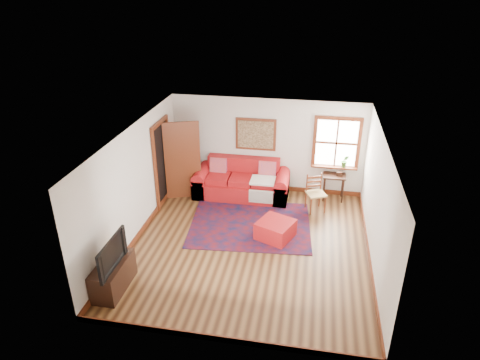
% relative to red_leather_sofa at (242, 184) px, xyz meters
% --- Properties ---
extents(ground, '(5.50, 5.50, 0.00)m').
position_rel_red_leather_sofa_xyz_m(ground, '(0.58, -2.28, -0.32)').
color(ground, '#3D2210').
rests_on(ground, ground).
extents(room_envelope, '(5.04, 5.54, 2.52)m').
position_rel_red_leather_sofa_xyz_m(room_envelope, '(0.58, -2.26, 1.33)').
color(room_envelope, silver).
rests_on(room_envelope, ground).
extents(window, '(1.18, 0.20, 1.38)m').
position_rel_red_leather_sofa_xyz_m(window, '(2.36, 0.43, 1.00)').
color(window, white).
rests_on(window, ground).
extents(doorway, '(0.89, 1.08, 2.14)m').
position_rel_red_leather_sofa_xyz_m(doorway, '(-1.63, -0.49, 0.75)').
color(doorway, black).
rests_on(doorway, ground).
extents(framed_artwork, '(1.05, 0.07, 0.85)m').
position_rel_red_leather_sofa_xyz_m(framed_artwork, '(0.28, 0.44, 1.23)').
color(framed_artwork, maroon).
rests_on(framed_artwork, ground).
extents(persian_rug, '(2.94, 2.44, 0.02)m').
position_rel_red_leather_sofa_xyz_m(persian_rug, '(0.46, -1.46, -0.31)').
color(persian_rug, '#580C13').
rests_on(persian_rug, ground).
extents(red_leather_sofa, '(2.44, 1.01, 0.96)m').
position_rel_red_leather_sofa_xyz_m(red_leather_sofa, '(0.00, 0.00, 0.00)').
color(red_leather_sofa, '#AE161A').
rests_on(red_leather_sofa, ground).
extents(red_ottoman, '(0.93, 0.93, 0.41)m').
position_rel_red_leather_sofa_xyz_m(red_ottoman, '(1.08, -1.88, -0.11)').
color(red_ottoman, '#AE161A').
rests_on(red_ottoman, ground).
extents(side_table, '(0.56, 0.42, 0.68)m').
position_rel_red_leather_sofa_xyz_m(side_table, '(2.35, 0.20, 0.24)').
color(side_table, black).
rests_on(side_table, ground).
extents(ladder_back_chair, '(0.56, 0.55, 0.92)m').
position_rel_red_leather_sofa_xyz_m(ladder_back_chair, '(1.90, -0.45, 0.18)').
color(ladder_back_chair, tan).
rests_on(ladder_back_chair, ground).
extents(media_cabinet, '(0.47, 1.03, 0.57)m').
position_rel_red_leather_sofa_xyz_m(media_cabinet, '(-1.67, -4.11, -0.03)').
color(media_cabinet, black).
rests_on(media_cabinet, ground).
extents(television, '(0.13, 1.02, 0.59)m').
position_rel_red_leather_sofa_xyz_m(television, '(-1.65, -4.22, 0.54)').
color(television, black).
rests_on(television, media_cabinet).
extents(candle_hurricane, '(0.12, 0.12, 0.18)m').
position_rel_red_leather_sofa_xyz_m(candle_hurricane, '(-1.62, -3.72, 0.34)').
color(candle_hurricane, silver).
rests_on(candle_hurricane, media_cabinet).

